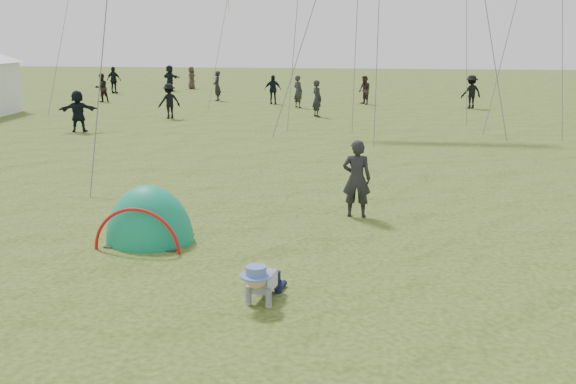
# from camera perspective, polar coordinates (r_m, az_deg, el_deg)

# --- Properties ---
(ground) EXTENTS (140.00, 140.00, 0.00)m
(ground) POSITION_cam_1_polar(r_m,az_deg,el_deg) (9.67, -6.37, -8.62)
(ground) COLOR #233E11
(crawling_toddler) EXTENTS (0.70, 0.90, 0.62)m
(crawling_toddler) POSITION_cam_1_polar(r_m,az_deg,el_deg) (9.09, -2.32, -7.90)
(crawling_toddler) COLOR black
(crawling_toddler) RESTS_ON ground
(popup_tent) EXTENTS (1.66, 1.38, 2.10)m
(popup_tent) POSITION_cam_1_polar(r_m,az_deg,el_deg) (12.06, -12.15, -4.30)
(popup_tent) COLOR #17745B
(popup_tent) RESTS_ON ground
(standing_adult) EXTENTS (0.60, 0.40, 1.62)m
(standing_adult) POSITION_cam_1_polar(r_m,az_deg,el_deg) (13.27, 6.12, 1.19)
(standing_adult) COLOR black
(standing_adult) RESTS_ON ground
(crowd_person_0) EXTENTS (0.43, 0.64, 1.73)m
(crowd_person_0) POSITION_cam_1_polar(r_m,az_deg,el_deg) (38.30, -6.32, 9.35)
(crowd_person_0) COLOR black
(crowd_person_0) RESTS_ON ground
(crowd_person_2) EXTENTS (1.08, 0.57, 1.75)m
(crowd_person_2) POSITION_cam_1_polar(r_m,az_deg,el_deg) (44.72, -15.22, 9.58)
(crowd_person_2) COLOR black
(crowd_person_2) RESTS_ON ground
(crowd_person_3) EXTENTS (1.18, 1.11, 1.60)m
(crowd_person_3) POSITION_cam_1_polar(r_m,az_deg,el_deg) (30.10, -10.51, 7.95)
(crowd_person_3) COLOR black
(crowd_person_3) RESTS_ON ground
(crowd_person_4) EXTENTS (0.88, 0.92, 1.59)m
(crowd_person_4) POSITION_cam_1_polar(r_m,az_deg,el_deg) (47.53, -8.58, 10.01)
(crowd_person_4) COLOR #342C25
(crowd_person_4) RESTS_ON ground
(crowd_person_5) EXTENTS (1.59, 0.95, 1.64)m
(crowd_person_5) POSITION_cam_1_polar(r_m,az_deg,el_deg) (26.66, -18.16, 6.84)
(crowd_person_5) COLOR black
(crowd_person_5) RESTS_ON ground
(crowd_person_6) EXTENTS (0.70, 0.74, 1.71)m
(crowd_person_6) POSITION_cam_1_polar(r_m,az_deg,el_deg) (30.32, 2.59, 8.30)
(crowd_person_6) COLOR black
(crowd_person_6) RESTS_ON ground
(crowd_person_7) EXTENTS (0.92, 0.97, 1.58)m
(crowd_person_7) POSITION_cam_1_polar(r_m,az_deg,el_deg) (36.26, 6.83, 8.98)
(crowd_person_7) COLOR #352725
(crowd_person_7) RESTS_ON ground
(crowd_person_8) EXTENTS (1.01, 0.61, 1.60)m
(crowd_person_8) POSITION_cam_1_polar(r_m,az_deg,el_deg) (36.25, -1.36, 9.09)
(crowd_person_8) COLOR black
(crowd_person_8) RESTS_ON ground
(crowd_person_9) EXTENTS (1.28, 1.04, 1.73)m
(crowd_person_9) POSITION_cam_1_polar(r_m,az_deg,el_deg) (35.20, 15.98, 8.55)
(crowd_person_9) COLOR black
(crowd_person_9) RESTS_ON ground
(crowd_person_11) EXTENTS (1.66, 1.36, 1.78)m
(crowd_person_11) POSITION_cam_1_polar(r_m,az_deg,el_deg) (45.90, -10.45, 9.93)
(crowd_person_11) COLOR black
(crowd_person_11) RESTS_ON ground
(crowd_person_12) EXTENTS (0.73, 0.71, 1.69)m
(crowd_person_12) POSITION_cam_1_polar(r_m,az_deg,el_deg) (34.30, 0.90, 8.92)
(crowd_person_12) COLOR #25262B
(crowd_person_12) RESTS_ON ground
(crowd_person_13) EXTENTS (0.96, 1.00, 1.62)m
(crowd_person_13) POSITION_cam_1_polar(r_m,az_deg,el_deg) (38.88, -16.24, 8.88)
(crowd_person_13) COLOR black
(crowd_person_13) RESTS_ON ground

